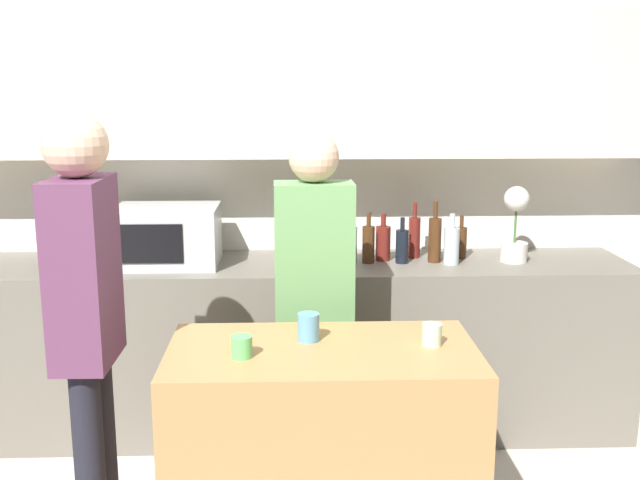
% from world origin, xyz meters
% --- Properties ---
extents(back_wall, '(6.40, 0.40, 2.70)m').
position_xyz_m(back_wall, '(0.00, 1.66, 1.54)').
color(back_wall, silver).
rests_on(back_wall, ground_plane).
extents(back_counter, '(3.60, 0.62, 0.91)m').
position_xyz_m(back_counter, '(0.00, 1.39, 0.46)').
color(back_counter, '#6B665B').
rests_on(back_counter, ground_plane).
extents(kitchen_island, '(1.13, 0.61, 0.88)m').
position_xyz_m(kitchen_island, '(0.15, 0.19, 0.44)').
color(kitchen_island, '#B27F4C').
rests_on(kitchen_island, ground_plane).
extents(microwave, '(0.52, 0.39, 0.30)m').
position_xyz_m(microwave, '(-0.59, 1.38, 1.06)').
color(microwave, '#B7BABC').
rests_on(microwave, back_counter).
extents(toaster, '(0.26, 0.16, 0.18)m').
position_xyz_m(toaster, '(-1.09, 1.38, 1.00)').
color(toaster, black).
rests_on(toaster, back_counter).
extents(potted_plant, '(0.14, 0.14, 0.40)m').
position_xyz_m(potted_plant, '(1.20, 1.38, 1.11)').
color(potted_plant, silver).
rests_on(potted_plant, back_counter).
extents(bottle_0, '(0.07, 0.07, 0.27)m').
position_xyz_m(bottle_0, '(0.34, 1.39, 1.01)').
color(bottle_0, silver).
rests_on(bottle_0, back_counter).
extents(bottle_1, '(0.06, 0.06, 0.27)m').
position_xyz_m(bottle_1, '(0.44, 1.37, 1.01)').
color(bottle_1, '#472814').
rests_on(bottle_1, back_counter).
extents(bottle_2, '(0.08, 0.08, 0.25)m').
position_xyz_m(bottle_2, '(0.52, 1.43, 1.01)').
color(bottle_2, maroon).
rests_on(bottle_2, back_counter).
extents(bottle_3, '(0.07, 0.07, 0.24)m').
position_xyz_m(bottle_3, '(0.61, 1.37, 1.00)').
color(bottle_3, black).
rests_on(bottle_3, back_counter).
extents(bottle_4, '(0.06, 0.06, 0.30)m').
position_xyz_m(bottle_4, '(0.69, 1.49, 1.03)').
color(bottle_4, maroon).
rests_on(bottle_4, back_counter).
extents(bottle_5, '(0.07, 0.07, 0.32)m').
position_xyz_m(bottle_5, '(0.78, 1.38, 1.04)').
color(bottle_5, '#472814').
rests_on(bottle_5, back_counter).
extents(bottle_6, '(0.08, 0.08, 0.26)m').
position_xyz_m(bottle_6, '(0.86, 1.33, 1.01)').
color(bottle_6, silver).
rests_on(bottle_6, back_counter).
extents(bottle_7, '(0.06, 0.06, 0.23)m').
position_xyz_m(bottle_7, '(0.94, 1.46, 1.00)').
color(bottle_7, '#472814').
rests_on(bottle_7, back_counter).
extents(cup_0, '(0.08, 0.08, 0.08)m').
position_xyz_m(cup_0, '(-0.13, 0.11, 0.92)').
color(cup_0, '#5FC86A').
rests_on(cup_0, kitchen_island).
extents(cup_1, '(0.07, 0.07, 0.08)m').
position_xyz_m(cup_1, '(0.56, 0.21, 0.92)').
color(cup_1, silver).
rests_on(cup_1, kitchen_island).
extents(cup_2, '(0.08, 0.08, 0.10)m').
position_xyz_m(cup_2, '(0.11, 0.28, 0.94)').
color(cup_2, '#5D9CBE').
rests_on(cup_2, kitchen_island).
extents(person_left, '(0.23, 0.34, 1.74)m').
position_xyz_m(person_left, '(-0.69, 0.21, 1.04)').
color(person_left, black).
rests_on(person_left, ground_plane).
extents(person_center, '(0.34, 0.21, 1.63)m').
position_xyz_m(person_center, '(0.14, 0.76, 0.97)').
color(person_center, black).
rests_on(person_center, ground_plane).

